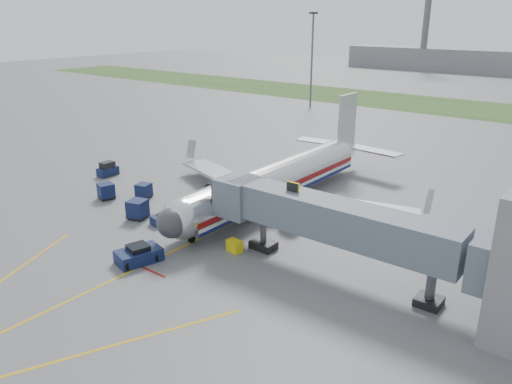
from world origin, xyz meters
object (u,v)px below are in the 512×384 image
Objects in this scene: ramp_worker at (185,215)px; airliner at (276,180)px; baggage_tug at (108,170)px; belt_loader at (169,217)px; pushback_tug at (139,255)px.

airliner is at bearing 24.94° from ramp_worker.
baggage_tug is at bearing -166.48° from airliner.
baggage_tug is 18.63m from belt_loader.
pushback_tug is 0.93× the size of belt_loader.
belt_loader reaches higher than baggage_tug.
pushback_tug is 25.87m from baggage_tug.
pushback_tug is at bearing -112.64° from ramp_worker.
airliner is 13.50× the size of baggage_tug.
pushback_tug is 9.17m from ramp_worker.
belt_loader is (17.75, -5.66, -0.30)m from baggage_tug.
airliner reaches higher than ramp_worker.
ramp_worker is (1.26, 1.03, 0.23)m from belt_loader.
airliner is 8.65× the size of pushback_tug.
baggage_tug is at bearing 149.31° from pushback_tug.
baggage_tug is at bearing 122.95° from ramp_worker.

